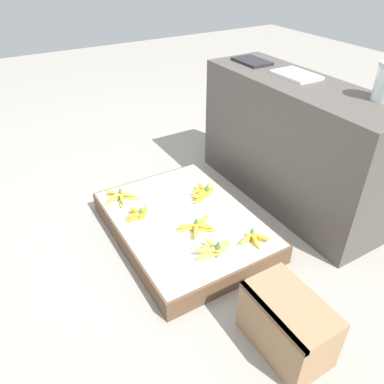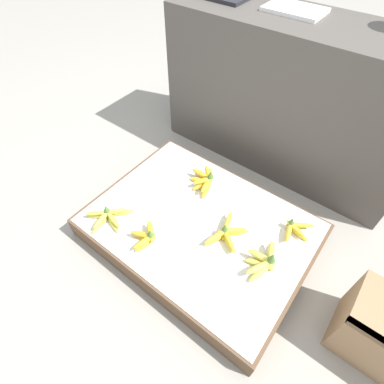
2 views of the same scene
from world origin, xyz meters
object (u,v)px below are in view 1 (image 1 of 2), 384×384
Objects in this scene: banana_bunch_front_midleft at (139,213)px; banana_bunch_back_midleft at (203,192)px; banana_bunch_middle_right at (215,249)px; foam_tray_white at (296,75)px; banana_bunch_front_left at (120,197)px; banana_bunch_back_right at (254,238)px; banana_bunch_middle_midright at (197,226)px; wooden_crate at (287,324)px.

banana_bunch_front_midleft is 0.80× the size of banana_bunch_back_midleft.
banana_bunch_middle_right is 1.19m from foam_tray_white.
banana_bunch_middle_right reaches higher than banana_bunch_back_midleft.
banana_bunch_middle_right is at bearing -62.71° from foam_tray_white.
banana_bunch_front_left is 1.29× the size of banana_bunch_back_right.
banana_bunch_front_left is at bearing -146.58° from banana_bunch_back_right.
banana_bunch_middle_midright is 0.83× the size of foam_tray_white.
banana_bunch_back_midleft is (0.23, 0.49, 0.00)m from banana_bunch_front_left.
banana_bunch_middle_midright is (-0.76, 0.00, 0.01)m from wooden_crate.
banana_bunch_back_right is 1.05m from foam_tray_white.
banana_bunch_front_midleft is 1.29m from foam_tray_white.
banana_bunch_back_midleft reaches higher than banana_bunch_front_midleft.
banana_bunch_back_midleft is 0.78× the size of foam_tray_white.
banana_bunch_middle_right reaches higher than banana_bunch_back_right.
foam_tray_white reaches higher than banana_bunch_middle_midright.
banana_bunch_front_midleft is 0.97× the size of banana_bunch_back_right.
banana_bunch_front_left is at bearing -160.51° from banana_bunch_middle_right.
banana_bunch_front_left and banana_bunch_middle_midright have the same top height.
banana_bunch_middle_midright is 1.12m from foam_tray_white.
banana_bunch_back_right is (0.52, 0.46, -0.01)m from banana_bunch_front_midleft.
banana_bunch_front_midleft is 0.75× the size of banana_bunch_middle_midright.
banana_bunch_back_midleft is 1.21× the size of banana_bunch_back_right.
banana_bunch_middle_midright reaches higher than banana_bunch_back_right.
banana_bunch_back_midleft is (-1.04, 0.22, 0.01)m from wooden_crate.
banana_bunch_middle_right is at bearing 19.49° from banana_bunch_front_left.
banana_bunch_back_midleft is at bearing 168.08° from wooden_crate.
banana_bunch_front_left is at bearing -171.62° from banana_bunch_front_midleft.
banana_bunch_middle_midright is at bearing 174.67° from banana_bunch_middle_right.
banana_bunch_front_left is at bearing -115.16° from banana_bunch_back_midleft.
banana_bunch_back_midleft is 0.93m from foam_tray_white.
banana_bunch_front_midleft is 0.72× the size of banana_bunch_middle_right.
foam_tray_white is at bearing 127.33° from banana_bunch_back_right.
wooden_crate is 1.06m from banana_bunch_back_midleft.
banana_bunch_middle_right is (0.72, 0.25, 0.00)m from banana_bunch_front_left.
banana_bunch_middle_midright is (0.28, 0.24, -0.00)m from banana_bunch_front_midleft.
banana_bunch_middle_midright is 0.33m from banana_bunch_back_right.
foam_tray_white is at bearing 105.67° from banana_bunch_middle_midright.
banana_bunch_middle_midright is at bearing -74.33° from foam_tray_white.
banana_bunch_front_left is 0.95× the size of banana_bunch_middle_right.
banana_bunch_front_left is 1.06× the size of banana_bunch_back_midleft.
banana_bunch_middle_midright is at bearing 28.34° from banana_bunch_front_left.
banana_bunch_back_right is (0.75, 0.50, -0.00)m from banana_bunch_front_left.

